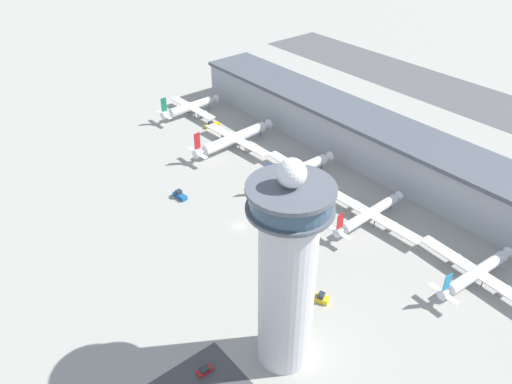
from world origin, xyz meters
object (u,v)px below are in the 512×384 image
at_px(airplane_gate_bravo, 235,138).
at_px(service_truck_fuel, 212,125).
at_px(control_tower, 287,272).
at_px(airplane_gate_echo, 477,273).
at_px(car_black_suv, 205,370).
at_px(airplane_gate_delta, 370,214).
at_px(airplane_gate_charlie, 299,170).
at_px(service_truck_baggage, 319,298).
at_px(service_truck_catering, 269,219).
at_px(service_truck_water, 180,195).
at_px(airplane_gate_alpha, 191,107).

height_order(airplane_gate_bravo, service_truck_fuel, airplane_gate_bravo).
bearing_deg(service_truck_fuel, control_tower, -27.16).
height_order(airplane_gate_echo, car_black_suv, airplane_gate_echo).
bearing_deg(service_truck_fuel, airplane_gate_delta, -0.49).
relative_size(airplane_gate_charlie, service_truck_baggage, 5.95).
height_order(airplane_gate_echo, service_truck_catering, airplane_gate_echo).
relative_size(airplane_gate_bravo, airplane_gate_charlie, 1.18).
distance_m(airplane_gate_charlie, car_black_suv, 94.39).
relative_size(control_tower, service_truck_water, 9.02).
distance_m(airplane_gate_charlie, service_truck_baggage, 65.50).
bearing_deg(airplane_gate_alpha, airplane_gate_charlie, 0.16).
bearing_deg(airplane_gate_echo, service_truck_baggage, -120.30).
bearing_deg(control_tower, car_black_suv, -113.57).
distance_m(airplane_gate_charlie, service_truck_fuel, 60.21).
bearing_deg(airplane_gate_charlie, airplane_gate_alpha, -179.84).
relative_size(airplane_gate_alpha, service_truck_baggage, 5.40).
bearing_deg(car_black_suv, airplane_gate_bravo, 139.13).
xyz_separation_m(airplane_gate_bravo, service_truck_baggage, (88.76, -36.89, -3.19)).
height_order(service_truck_water, car_black_suv, service_truck_water).
bearing_deg(airplane_gate_delta, airplane_gate_alpha, 179.72).
bearing_deg(service_truck_catering, airplane_gate_delta, 49.47).
relative_size(airplane_gate_bravo, car_black_suv, 10.22).
distance_m(service_truck_catering, car_black_suv, 64.14).
bearing_deg(airplane_gate_bravo, service_truck_water, -65.08).
height_order(control_tower, airplane_gate_bravo, control_tower).
bearing_deg(airplane_gate_charlie, service_truck_catering, -63.61).
bearing_deg(airplane_gate_bravo, airplane_gate_echo, 2.26).
height_order(airplane_gate_alpha, service_truck_baggage, airplane_gate_alpha).
relative_size(control_tower, airplane_gate_alpha, 1.75).
distance_m(airplane_gate_delta, service_truck_catering, 34.98).
bearing_deg(airplane_gate_bravo, control_tower, -30.83).
bearing_deg(service_truck_water, service_truck_catering, 26.81).
relative_size(control_tower, airplane_gate_charlie, 1.59).
height_order(airplane_gate_echo, service_truck_water, airplane_gate_echo).
distance_m(airplane_gate_bravo, service_truck_baggage, 96.17).
bearing_deg(service_truck_water, service_truck_fuel, 133.45).
bearing_deg(service_truck_catering, airplane_gate_echo, 24.40).
bearing_deg(service_truck_fuel, airplane_gate_echo, 0.35).
bearing_deg(car_black_suv, service_truck_water, 152.51).
bearing_deg(service_truck_catering, control_tower, -36.68).
bearing_deg(service_truck_baggage, airplane_gate_delta, 110.97).
bearing_deg(airplane_gate_charlie, service_truck_water, -113.31).
xyz_separation_m(airplane_gate_delta, service_truck_catering, (-22.65, -26.49, -2.89)).
relative_size(control_tower, service_truck_catering, 8.39).
relative_size(service_truck_catering, car_black_suv, 1.64).
xyz_separation_m(service_truck_catering, service_truck_baggage, (37.87, -13.21, 0.01)).
xyz_separation_m(airplane_gate_alpha, car_black_suv, (128.04, -79.43, -3.59)).
relative_size(service_truck_catering, service_truck_water, 1.07).
relative_size(airplane_gate_bravo, service_truck_water, 6.68).
bearing_deg(control_tower, service_truck_fuel, 152.84).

